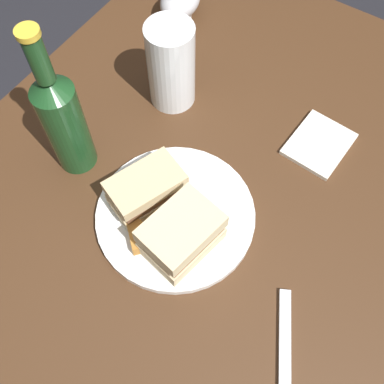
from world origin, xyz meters
TOP-DOWN VIEW (x-y plane):
  - ground_plane at (0.00, 0.00)m, footprint 6.00×6.00m
  - dining_table at (0.00, 0.00)m, footprint 1.04×0.81m
  - plate at (-0.08, 0.01)m, footprint 0.25×0.25m
  - sandwich_half_left at (-0.08, 0.06)m, footprint 0.13×0.10m
  - sandwich_half_right at (-0.11, -0.02)m, footprint 0.12×0.10m
  - potato_wedge_front at (-0.14, 0.04)m, footprint 0.05×0.05m
  - potato_wedge_middle at (-0.13, -0.00)m, footprint 0.02×0.05m
  - potato_wedge_back at (-0.13, 0.04)m, footprint 0.03×0.04m
  - potato_wedge_left_edge at (-0.09, 0.07)m, footprint 0.05×0.04m
  - potato_wedge_right_edge at (-0.13, 0.00)m, footprint 0.05×0.02m
  - potato_wedge_stray at (-0.11, 0.00)m, footprint 0.05×0.03m
  - pint_glass at (0.12, 0.15)m, footprint 0.08×0.08m
  - gravy_boat at (0.30, 0.25)m, footprint 0.12×0.09m
  - cider_bottle at (-0.07, 0.21)m, footprint 0.06×0.06m
  - napkin at (0.17, -0.12)m, footprint 0.12×0.10m
  - fork at (-0.17, -0.23)m, footprint 0.17×0.10m

SIDE VIEW (x-z plane):
  - ground_plane at x=0.00m, z-range 0.00..0.00m
  - dining_table at x=0.00m, z-range 0.00..0.76m
  - fork at x=-0.17m, z-range 0.76..0.77m
  - napkin at x=0.17m, z-range 0.76..0.77m
  - plate at x=-0.08m, z-range 0.76..0.77m
  - potato_wedge_right_edge at x=-0.13m, z-range 0.77..0.79m
  - potato_wedge_middle at x=-0.13m, z-range 0.77..0.79m
  - potato_wedge_stray at x=-0.11m, z-range 0.77..0.79m
  - potato_wedge_left_edge at x=-0.09m, z-range 0.77..0.79m
  - potato_wedge_back at x=-0.13m, z-range 0.77..0.79m
  - potato_wedge_front at x=-0.14m, z-range 0.77..0.80m
  - gravy_boat at x=0.30m, z-range 0.77..0.84m
  - sandwich_half_left at x=-0.08m, z-range 0.77..0.83m
  - sandwich_half_right at x=-0.11m, z-range 0.77..0.84m
  - pint_glass at x=0.12m, z-range 0.75..0.91m
  - cider_bottle at x=-0.07m, z-range 0.73..1.00m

